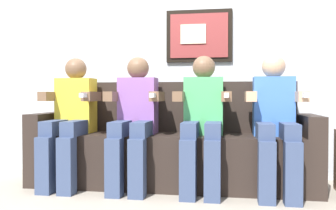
{
  "coord_description": "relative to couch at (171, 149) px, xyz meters",
  "views": [
    {
      "loc": [
        0.48,
        -2.82,
        0.78
      ],
      "look_at": [
        0.0,
        0.15,
        0.7
      ],
      "focal_mm": 39.34,
      "sensor_mm": 36.0,
      "label": 1
    }
  ],
  "objects": [
    {
      "name": "person_right_center",
      "position": [
        0.28,
        -0.17,
        0.29
      ],
      "size": [
        0.46,
        0.56,
        1.11
      ],
      "color": "#4CB266",
      "rests_on": "ground_plane"
    },
    {
      "name": "couch",
      "position": [
        0.0,
        0.0,
        0.0
      ],
      "size": [
        2.42,
        0.58,
        0.9
      ],
      "color": "#2D231E",
      "rests_on": "ground_plane"
    },
    {
      "name": "person_leftmost",
      "position": [
        -0.85,
        -0.17,
        0.29
      ],
      "size": [
        0.46,
        0.56,
        1.11
      ],
      "color": "yellow",
      "rests_on": "ground_plane"
    },
    {
      "name": "back_wall_assembly",
      "position": [
        0.01,
        0.44,
        0.99
      ],
      "size": [
        4.82,
        0.1,
        2.6
      ],
      "color": "silver",
      "rests_on": "ground_plane"
    },
    {
      "name": "person_rightmost",
      "position": [
        0.85,
        -0.17,
        0.29
      ],
      "size": [
        0.46,
        0.56,
        1.11
      ],
      "color": "#3F72CC",
      "rests_on": "ground_plane"
    },
    {
      "name": "person_left_center",
      "position": [
        -0.28,
        -0.17,
        0.29
      ],
      "size": [
        0.46,
        0.56,
        1.11
      ],
      "color": "#8C59A5",
      "rests_on": "ground_plane"
    },
    {
      "name": "ground_plane",
      "position": [
        0.0,
        -0.33,
        -0.31
      ],
      "size": [
        6.26,
        6.26,
        0.0
      ],
      "primitive_type": "plane",
      "color": "#9E9384"
    }
  ]
}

